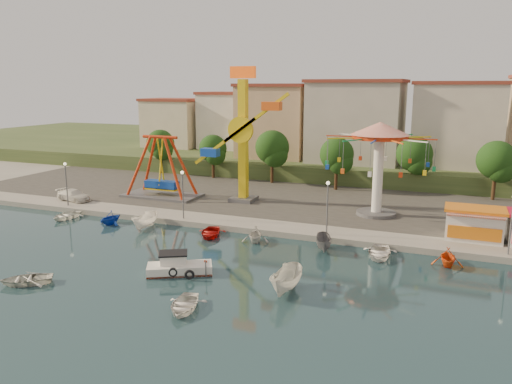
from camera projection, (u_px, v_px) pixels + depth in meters
The scene contains 36 objects.
ground at pixel (189, 274), 40.04m from camera, with size 200.00×200.00×0.00m, color #16303D.
quay_deck at pixel (348, 162), 96.26m from camera, with size 200.00×100.00×0.60m, color #9E998E.
asphalt_pad at pixel (299, 193), 67.15m from camera, with size 90.00×28.00×0.01m, color #4C4944.
hill_terrace at pixel (353, 153), 100.55m from camera, with size 200.00×60.00×3.00m, color #384C26.
pirate_ship_ride at pixel (161, 168), 64.60m from camera, with size 10.00×5.00×8.00m.
kamikaze_tower at pixel (246, 140), 60.81m from camera, with size 8.34×3.10×16.50m.
wave_swinger at pixel (379, 148), 54.46m from camera, with size 11.60×11.60×10.40m.
booth_left at pixel (474, 223), 46.82m from camera, with size 5.40×3.78×3.08m.
lamp_post_0 at pixel (67, 185), 59.92m from camera, with size 0.14×0.14×5.00m, color #59595E.
lamp_post_1 at pixel (183, 196), 54.11m from camera, with size 0.14×0.14×5.00m, color #59595E.
lamp_post_2 at pixel (327, 209), 48.29m from camera, with size 0.14×0.14×5.00m, color #59595E.
lamp_post_3 at pixel (511, 226), 42.47m from camera, with size 0.14×0.14×5.00m, color #59595E.
tree_0 at pixel (160, 144), 81.92m from camera, with size 4.60×4.60×7.19m.
tree_1 at pixel (213, 149), 77.67m from camera, with size 4.35×4.35×6.80m.
tree_2 at pixel (272, 147), 73.49m from camera, with size 5.02×5.02×7.85m.
tree_3 at pixel (337, 154), 68.62m from camera, with size 4.68×4.68×7.32m.
tree_4 at pixel (414, 154), 67.66m from camera, with size 4.86×4.86×7.60m.
tree_5 at pixel (496, 160), 62.38m from camera, with size 4.83×4.83×7.54m.
building_0 at pixel (152, 118), 92.12m from camera, with size 9.26×9.53×11.87m, color beige.
building_1 at pixel (224, 127), 92.91m from camera, with size 12.33×9.01×8.63m, color silver.
building_2 at pixel (292, 121), 88.38m from camera, with size 11.95×9.28×11.23m, color tan.
building_3 at pixel (367, 131), 80.72m from camera, with size 12.59×10.50×9.20m, color beige.
building_4 at pixel (456, 132), 78.90m from camera, with size 10.75×9.23×9.24m, color beige.
cabin_motorboat at pixel (178, 267), 40.19m from camera, with size 5.45×4.21×1.81m.
rowboat_a at pixel (184, 305), 33.57m from camera, with size 2.64×3.69×0.77m, color white.
rowboat_b at pixel (26, 279), 38.03m from camera, with size 2.74×3.84×0.80m, color silver.
skiff at pixel (287, 281), 36.34m from camera, with size 1.76×4.67×1.80m, color silver.
van at pixel (74, 195), 62.84m from camera, with size 1.97×4.84×1.40m, color white.
moored_boat_0 at pixel (66, 215), 56.65m from camera, with size 2.74×3.83×0.79m, color white.
moored_boat_1 at pixel (110, 217), 54.34m from camera, with size 2.49×2.88×1.52m, color #143DB6.
moored_boat_2 at pixel (145, 221), 52.69m from camera, with size 1.59×4.22×1.63m, color white.
moored_boat_3 at pixel (210, 233), 49.99m from camera, with size 2.80×3.92×0.81m, color #B1110E.
moored_boat_4 at pixel (255, 234), 48.12m from camera, with size 2.60×3.01×1.59m, color beige.
moored_boat_5 at pixel (324, 243), 45.68m from camera, with size 1.41×3.75×1.45m, color #5D5C61.
moored_boat_6 at pixel (379, 253), 43.92m from camera, with size 3.02×4.23×0.88m, color white.
moored_boat_7 at pixel (448, 257), 41.80m from camera, with size 2.57×2.97×1.57m, color #E64F14.
Camera 1 is at (19.01, -33.07, 14.85)m, focal length 35.00 mm.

